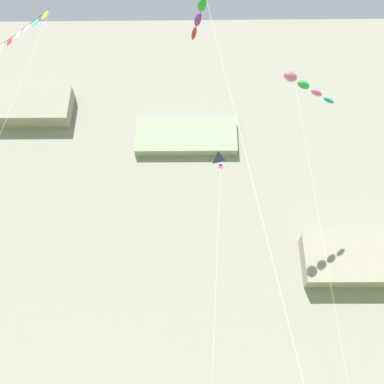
# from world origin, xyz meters

# --- Properties ---
(cliff_face) EXTENTS (180.00, 28.70, 61.97)m
(cliff_face) POSITION_xyz_m (-0.01, 67.63, 31.00)
(cliff_face) COLOR gray
(cliff_face) RESTS_ON ground
(kite_windsock_high_center) EXTENTS (6.03, 6.00, 32.62)m
(kite_windsock_high_center) POSITION_xyz_m (11.59, 36.42, 31.97)
(kite_windsock_high_center) COLOR pink
(kite_windsock_high_center) RESTS_ON ground
(kite_windsock_low_right) EXTENTS (3.87, 7.57, 25.38)m
(kite_windsock_low_right) POSITION_xyz_m (1.75, 21.58, 24.92)
(kite_windsock_low_right) COLOR purple
(kite_windsock_low_right) RESTS_ON ground
(kite_delta_mid_left) EXTENTS (2.47, 4.60, 20.94)m
(kite_delta_mid_left) POSITION_xyz_m (3.54, 32.95, 20.05)
(kite_delta_mid_left) COLOR navy
(kite_delta_mid_left) RESTS_ON ground
(kite_banner_low_center) EXTENTS (4.02, 6.40, 23.33)m
(kite_banner_low_center) POSITION_xyz_m (-8.47, 21.51, 21.58)
(kite_banner_low_center) COLOR black
(kite_banner_low_center) RESTS_ON ground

